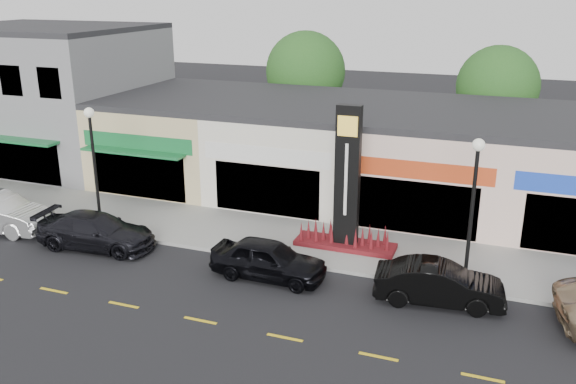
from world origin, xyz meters
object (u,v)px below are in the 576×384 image
object	(u,v)px
lamp_east_near	(473,198)
pylon_sign	(347,199)
car_black_conv	(439,284)
lamp_west_near	(94,156)
car_black_sedan	(268,259)
car_dark_sedan	(96,231)

from	to	relation	value
lamp_east_near	pylon_sign	distance (m)	5.42
lamp_east_near	car_black_conv	bearing A→B (deg)	-116.61
pylon_sign	car_black_conv	bearing A→B (deg)	-37.23
lamp_east_near	lamp_west_near	bearing A→B (deg)	180.00
car_black_sedan	car_black_conv	bearing A→B (deg)	-86.52
lamp_west_near	pylon_sign	xyz separation A→B (m)	(11.00, 1.70, -1.20)
pylon_sign	car_black_conv	world-z (taller)	pylon_sign
car_black_conv	pylon_sign	bearing A→B (deg)	46.49
lamp_east_near	car_black_conv	distance (m)	3.23
lamp_west_near	car_black_sedan	bearing A→B (deg)	-11.25
lamp_west_near	car_dark_sedan	world-z (taller)	lamp_west_near
pylon_sign	car_black_conv	distance (m)	5.54
lamp_west_near	car_dark_sedan	size ratio (longest dim) A/B	1.08
lamp_east_near	car_dark_sedan	bearing A→B (deg)	-173.54
lamp_east_near	car_dark_sedan	size ratio (longest dim) A/B	1.08
car_dark_sedan	car_black_conv	world-z (taller)	car_dark_sedan
car_dark_sedan	pylon_sign	bearing A→B (deg)	-75.77
lamp_west_near	lamp_east_near	bearing A→B (deg)	0.00
lamp_east_near	car_black_conv	world-z (taller)	lamp_east_near
car_dark_sedan	car_black_conv	bearing A→B (deg)	-93.94
pylon_sign	car_black_sedan	distance (m)	4.32
car_dark_sedan	car_black_sedan	size ratio (longest dim) A/B	1.15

